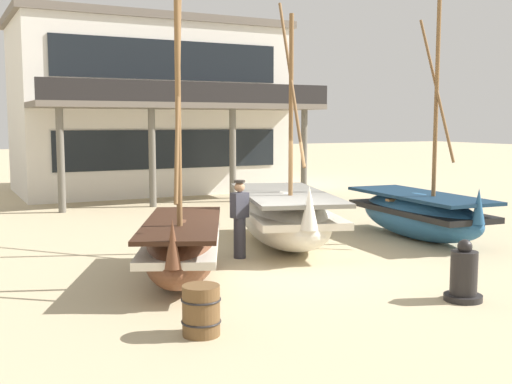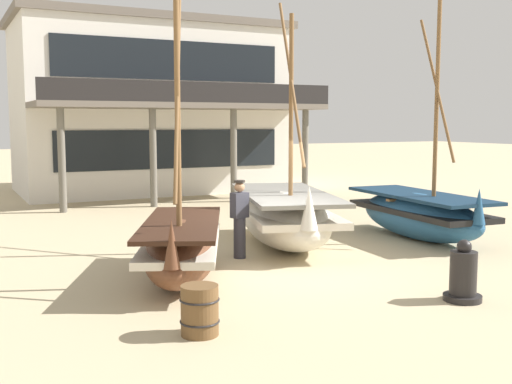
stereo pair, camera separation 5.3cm
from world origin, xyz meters
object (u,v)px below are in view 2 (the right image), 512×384
(capstan_winch, at_px, (463,276))
(fisherman_by_hull, at_px, (240,220))
(fishing_boat_far_right, at_px, (182,247))
(fishing_boat_centre_large, at_px, (285,216))
(fishing_boat_near_left, at_px, (420,213))
(harbor_building_main, at_px, (150,107))
(wooden_barrel, at_px, (200,310))

(capstan_winch, bearing_deg, fisherman_by_hull, 112.49)
(fishing_boat_far_right, bearing_deg, fishing_boat_centre_large, 30.36)
(fishing_boat_centre_large, bearing_deg, fishing_boat_near_left, -11.99)
(fisherman_by_hull, height_order, harbor_building_main, harbor_building_main)
(fishing_boat_far_right, distance_m, fisherman_by_hull, 2.13)
(wooden_barrel, height_order, harbor_building_main, harbor_building_main)
(fisherman_by_hull, bearing_deg, fishing_boat_near_left, -0.08)
(fishing_boat_near_left, distance_m, fisherman_by_hull, 4.98)
(fishing_boat_centre_large, relative_size, capstan_winch, 5.62)
(fishing_boat_near_left, relative_size, fishing_boat_centre_large, 1.01)
(fishing_boat_far_right, bearing_deg, capstan_winch, -42.82)
(fishing_boat_near_left, distance_m, wooden_barrel, 8.63)
(fishing_boat_near_left, xyz_separation_m, fisherman_by_hull, (-4.97, 0.01, 0.20))
(fishing_boat_near_left, relative_size, fisherman_by_hull, 3.43)
(fishing_boat_far_right, height_order, wooden_barrel, fishing_boat_far_right)
(capstan_winch, bearing_deg, fishing_boat_far_right, 137.18)
(fishing_boat_near_left, height_order, capstan_winch, fishing_boat_near_left)
(fishing_boat_near_left, xyz_separation_m, capstan_winch, (-3.08, -4.56, -0.23))
(capstan_winch, relative_size, harbor_building_main, 0.09)
(fishing_boat_far_right, distance_m, wooden_barrel, 3.11)
(wooden_barrel, bearing_deg, fishing_boat_centre_large, 50.06)
(fisherman_by_hull, height_order, wooden_barrel, fisherman_by_hull)
(fishing_boat_centre_large, distance_m, capstan_winch, 5.31)
(fishing_boat_centre_large, height_order, fishing_boat_far_right, fishing_boat_centre_large)
(fishing_boat_centre_large, relative_size, fishing_boat_far_right, 1.05)
(fishing_boat_far_right, bearing_deg, harbor_building_main, 74.80)
(capstan_winch, height_order, harbor_building_main, harbor_building_main)
(fishing_boat_near_left, bearing_deg, wooden_barrel, -151.10)
(fishing_boat_near_left, relative_size, fishing_boat_far_right, 1.06)
(fishing_boat_far_right, bearing_deg, fishing_boat_near_left, 10.01)
(fishing_boat_near_left, height_order, fishing_boat_centre_large, fishing_boat_near_left)
(wooden_barrel, bearing_deg, fishing_boat_near_left, 28.90)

